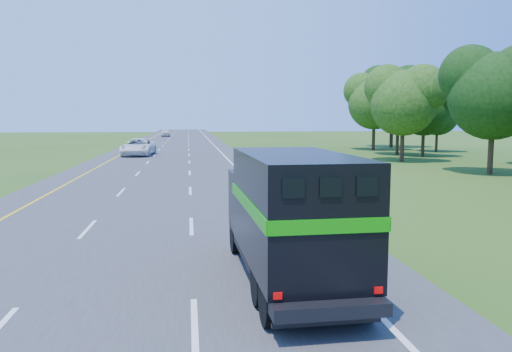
# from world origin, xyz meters

# --- Properties ---
(road) EXTENTS (15.00, 260.00, 0.04)m
(road) POSITION_xyz_m (0.00, 50.00, 0.02)
(road) COLOR #38383A
(road) RESTS_ON ground
(lane_markings) EXTENTS (11.15, 260.00, 0.01)m
(lane_markings) POSITION_xyz_m (0.00, 50.00, 0.04)
(lane_markings) COLOR yellow
(lane_markings) RESTS_ON road
(horse_truck) EXTENTS (2.39, 7.13, 3.13)m
(horse_truck) POSITION_xyz_m (4.11, 13.36, 1.72)
(horse_truck) COLOR black
(horse_truck) RESTS_ON road
(white_suv) EXTENTS (3.49, 6.70, 1.80)m
(white_suv) POSITION_xyz_m (-3.46, 55.67, 0.94)
(white_suv) COLOR white
(white_suv) RESTS_ON road
(far_car) EXTENTS (2.12, 4.87, 1.63)m
(far_car) POSITION_xyz_m (-3.00, 110.70, 0.86)
(far_car) COLOR silver
(far_car) RESTS_ON road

